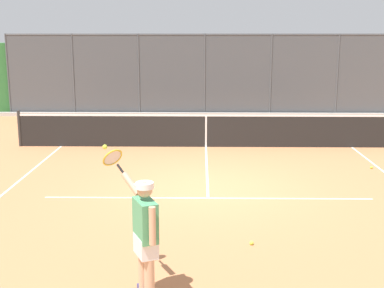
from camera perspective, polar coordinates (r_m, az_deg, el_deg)
The scene contains 7 objects.
ground_plane at distance 11.30m, azimuth 1.72°, elevation -4.89°, with size 60.00×60.00×0.00m, color #C67A4C.
court_line_markings at distance 10.29m, azimuth 1.80°, elevation -6.62°, with size 8.63×8.78×0.01m.
fence_backdrop at distance 21.41m, azimuth 1.41°, elevation 7.16°, with size 18.71×1.37×3.25m.
tennis_net at distance 15.20m, azimuth 1.55°, elevation 1.51°, with size 11.08×0.09×1.07m.
tennis_player at distance 6.58m, azimuth -5.22°, elevation -9.59°, with size 0.85×1.12×1.83m.
tennis_ball_near_baseline at distance 13.61m, azimuth 19.10°, elevation -2.45°, with size 0.07×0.07×0.07m, color #C1D138.
tennis_ball_mid_court at distance 8.47m, azimuth 6.55°, elevation -10.73°, with size 0.07×0.07×0.07m, color #D6E042.
Camera 1 is at (0.15, 10.80, 3.33)m, focal length 48.60 mm.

